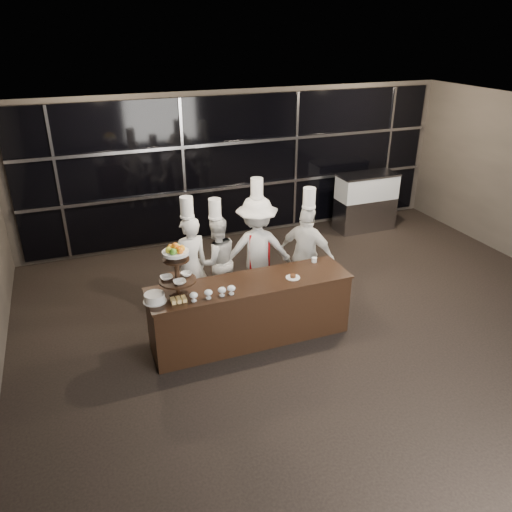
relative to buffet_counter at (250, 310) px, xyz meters
name	(u,v)px	position (x,y,z in m)	size (l,w,h in m)	color
room	(381,268)	(1.20, -1.24, 1.03)	(10.00, 10.00, 10.00)	black
window_wall	(242,166)	(1.20, 3.69, 1.04)	(8.60, 0.10, 2.80)	black
buffet_counter	(250,310)	(0.00, 0.00, 0.00)	(2.84, 0.74, 0.92)	black
display_stand	(177,266)	(-1.00, 0.00, 0.87)	(0.48, 0.48, 0.74)	black
compotes	(214,292)	(-0.58, -0.22, 0.54)	(0.62, 0.11, 0.12)	silver
layer_cake	(155,298)	(-1.32, -0.05, 0.51)	(0.30, 0.30, 0.11)	white
pastry_squares	(179,300)	(-1.04, -0.17, 0.48)	(0.19, 0.13, 0.05)	#F9D279
small_plate	(293,277)	(0.60, -0.10, 0.47)	(0.20, 0.20, 0.05)	white
chef_cup	(314,260)	(1.11, 0.25, 0.49)	(0.08, 0.08, 0.07)	white
display_case	(366,199)	(3.81, 3.06, 0.22)	(1.29, 0.56, 1.24)	#A5A5AA
chef_a	(190,265)	(-0.60, 0.98, 0.37)	(0.66, 0.52, 1.91)	white
chef_b	(217,260)	(-0.13, 1.18, 0.28)	(0.77, 0.64, 1.76)	silver
chef_c	(257,249)	(0.51, 1.06, 0.42)	(1.25, 0.88, 2.05)	white
chef_d	(307,254)	(1.21, 0.71, 0.36)	(0.90, 0.99, 1.92)	white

